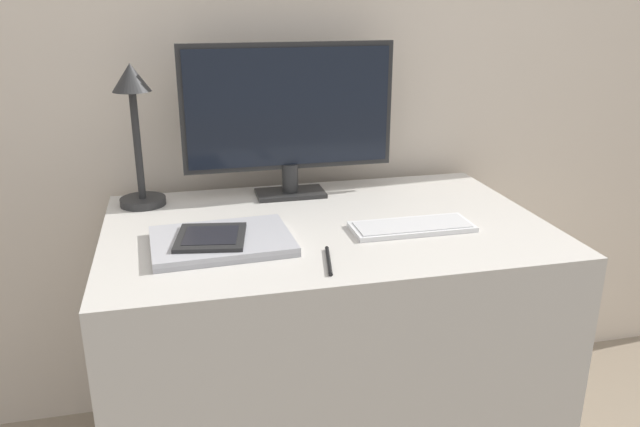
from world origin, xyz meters
TOP-DOWN VIEW (x-y plane):
  - wall_back at (0.00, 0.58)m, footprint 3.60×0.05m
  - desk at (0.00, 0.14)m, footprint 1.11×0.72m
  - monitor at (-0.04, 0.40)m, footprint 0.60×0.11m
  - keyboard at (0.20, 0.05)m, footprint 0.30×0.12m
  - laptop at (-0.27, 0.05)m, footprint 0.33×0.25m
  - ereader at (-0.30, 0.04)m, footprint 0.18×0.19m
  - desk_lamp at (-0.46, 0.40)m, footprint 0.12×0.12m
  - pen at (-0.05, -0.10)m, footprint 0.04×0.14m

SIDE VIEW (x-z plane):
  - desk at x=0.00m, z-range 0.00..0.75m
  - pen at x=-0.05m, z-range 0.75..0.76m
  - keyboard at x=0.20m, z-range 0.75..0.77m
  - laptop at x=-0.27m, z-range 0.75..0.78m
  - ereader at x=-0.30m, z-range 0.78..0.79m
  - monitor at x=-0.04m, z-range 0.77..1.20m
  - desk_lamp at x=-0.46m, z-range 0.80..1.19m
  - wall_back at x=0.00m, z-range 0.00..2.40m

